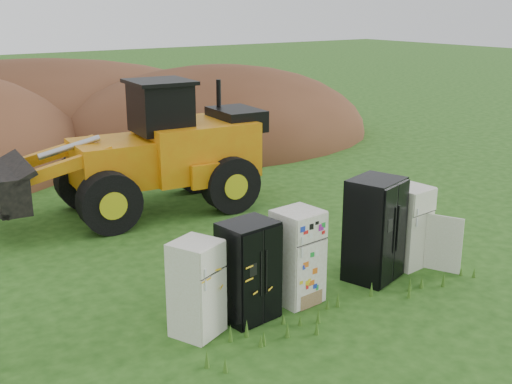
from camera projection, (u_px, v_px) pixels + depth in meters
ground at (320, 294)px, 11.57m from camera, size 120.00×120.00×0.00m
fridge_leftmost at (196, 288)px, 9.98m from camera, size 0.89×0.87×1.55m
fridge_black_side at (248, 271)px, 10.47m from camera, size 0.95×0.79×1.68m
fridge_sticker at (297, 256)px, 11.08m from camera, size 0.80×0.75×1.67m
fridge_black_right at (374, 229)px, 11.98m from camera, size 1.17×1.06×1.96m
fridge_open_door at (408, 226)px, 12.62m from camera, size 0.80×0.74×1.62m
wheel_loader at (130, 150)px, 15.51m from camera, size 6.94×3.33×3.25m
dirt_mound_right at (216, 139)px, 24.66m from camera, size 12.93×9.48×5.61m
dirt_mound_back at (29, 133)px, 25.84m from camera, size 18.75×12.50×5.79m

